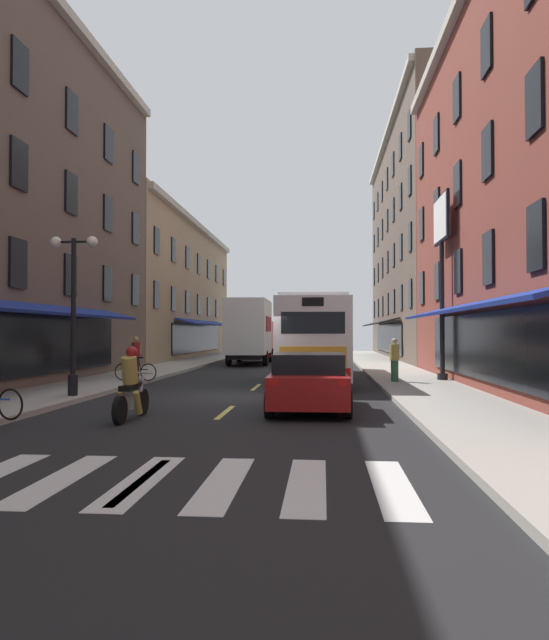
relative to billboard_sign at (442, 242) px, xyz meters
The scene contains 15 objects.
ground_plane 10.37m from the billboard_sign, 143.75° to the right, with size 34.80×80.00×0.10m, color black.
lane_centre_dashes 10.47m from the billboard_sign, 142.45° to the right, with size 0.14×73.90×0.01m.
crosswalk_near 17.62m from the billboard_sign, 114.93° to the right, with size 7.10×2.80×0.01m.
sidewalk_left 14.98m from the billboard_sign, 158.24° to the right, with size 3.00×80.00×0.14m, color #A39E93.
sidewalk_right 7.61m from the billboard_sign, 102.54° to the right, with size 3.00×80.00×0.14m, color #A39E93.
billboard_sign is the anchor object (origin of this frame).
transit_bus 6.46m from the billboard_sign, 163.11° to the left, with size 2.72×11.70×3.32m.
box_truck 16.12m from the billboard_sign, 125.65° to the left, with size 2.57×7.99×3.96m.
sedan_near 10.67m from the billboard_sign, 121.56° to the right, with size 2.03×4.26×1.45m.
sedan_mid 25.43m from the billboard_sign, 111.64° to the left, with size 1.92×4.71×1.40m.
motorcycle_rider 14.30m from the billboard_sign, 131.72° to the right, with size 0.62×2.07×1.66m.
bicycle_near 12.88m from the billboard_sign, behind, with size 1.71×0.48×0.91m.
pedestrian_near 13.19m from the billboard_sign, behind, with size 0.36×0.50×1.67m.
pedestrian_mid 5.05m from the billboard_sign, 154.38° to the right, with size 0.36×0.36×1.63m.
street_lamp_twin 13.89m from the billboard_sign, 151.02° to the right, with size 1.42×0.32×4.65m.
Camera 1 is at (2.42, -17.43, 1.97)m, focal length 31.89 mm.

